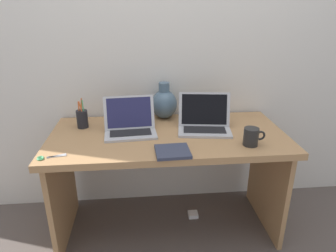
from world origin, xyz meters
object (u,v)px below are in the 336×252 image
green_vase (164,103)px  notebook_stack (172,152)px  power_brick (193,214)px  coffee_mug (251,137)px  laptop_left (130,123)px  pen_cup (82,119)px  laptop_right (204,120)px  scissors (46,157)px

green_vase → notebook_stack: size_ratio=1.38×
notebook_stack → power_brick: (0.20, 0.35, -0.71)m
coffee_mug → power_brick: size_ratio=1.80×
laptop_left → green_vase: bearing=45.6°
green_vase → pen_cup: size_ratio=1.32×
laptop_right → coffee_mug: bearing=-49.9°
pen_cup → power_brick: size_ratio=2.75×
notebook_stack → coffee_mug: coffee_mug is taller
notebook_stack → power_brick: bearing=60.6°
laptop_right → green_vase: size_ratio=1.40×
laptop_right → coffee_mug: size_ratio=2.82×
coffee_mug → green_vase: bearing=132.5°
laptop_right → scissors: (-0.90, -0.31, -0.06)m
coffee_mug → scissors: bearing=-177.2°
scissors → pen_cup: bearing=73.7°
notebook_stack → scissors: 0.66m
laptop_left → green_vase: size_ratio=1.29×
green_vase → power_brick: bearing=-45.6°
laptop_left → green_vase: green_vase is taller
pen_cup → green_vase: bearing=13.9°
pen_cup → laptop_right: bearing=-7.5°
power_brick → laptop_right: bearing=-42.2°
power_brick → scissors: bearing=-157.8°
green_vase → notebook_stack: 0.56m
notebook_stack → coffee_mug: bearing=7.2°
laptop_left → pen_cup: laptop_left is taller
laptop_left → laptop_right: (0.47, 0.00, 0.00)m
green_vase → coffee_mug: size_ratio=2.02×
laptop_right → power_brick: bearing=137.8°
laptop_left → scissors: 0.53m
laptop_left → pen_cup: 0.33m
scissors → laptop_right: bearing=19.1°
green_vase → scissors: size_ratio=1.73×
laptop_right → power_brick: laptop_right is taller
coffee_mug → power_brick: 0.85m
laptop_left → laptop_right: bearing=0.2°
pen_cup → laptop_left: bearing=-18.8°
laptop_right → power_brick: size_ratio=5.08×
coffee_mug → laptop_right: bearing=130.1°
laptop_left → notebook_stack: bearing=-53.9°
notebook_stack → laptop_left: bearing=126.1°
green_vase → coffee_mug: green_vase is taller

